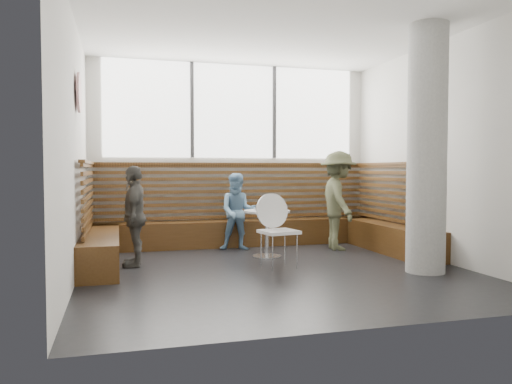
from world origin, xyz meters
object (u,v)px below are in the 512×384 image
object	(u,v)px
concrete_column	(427,149)
adult_man	(338,200)
cafe_table	(267,224)
child_back	(238,212)
child_left	(135,216)
cafe_chair	(277,224)

from	to	relation	value
concrete_column	adult_man	size ratio (longest dim) A/B	1.94
cafe_table	adult_man	world-z (taller)	adult_man
child_back	cafe_table	bearing A→B (deg)	-58.58
cafe_table	child_left	distance (m)	1.98
concrete_column	cafe_table	world-z (taller)	concrete_column
cafe_chair	child_left	world-z (taller)	child_left
child_back	concrete_column	bearing A→B (deg)	-38.40
concrete_column	adult_man	world-z (taller)	concrete_column
cafe_chair	adult_man	bearing A→B (deg)	27.59
cafe_table	child_back	distance (m)	0.83
cafe_table	child_left	world-z (taller)	child_left
adult_man	concrete_column	bearing A→B (deg)	-163.08
concrete_column	cafe_chair	bearing A→B (deg)	154.28
child_left	cafe_chair	bearing A→B (deg)	78.15
adult_man	cafe_table	bearing A→B (deg)	113.80
concrete_column	cafe_chair	size ratio (longest dim) A/B	3.17
cafe_table	adult_man	distance (m)	1.45
cafe_table	cafe_chair	bearing A→B (deg)	-96.14
cafe_table	cafe_chair	xyz separation A→B (m)	(-0.08, -0.77, 0.08)
child_back	child_left	distance (m)	1.95
cafe_table	child_back	world-z (taller)	child_back
adult_man	child_back	size ratio (longest dim) A/B	1.29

